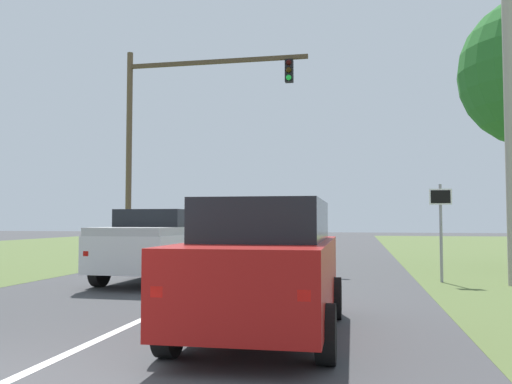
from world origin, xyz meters
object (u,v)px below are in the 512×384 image
at_px(traffic_light, 171,122).
at_px(pickup_truck_lead, 161,245).
at_px(utility_pole_right, 510,113).
at_px(red_suv_near, 265,264).
at_px(keep_moving_sign, 441,220).

bearing_deg(traffic_light, pickup_truck_lead, -71.71).
bearing_deg(pickup_truck_lead, utility_pole_right, 4.49).
bearing_deg(traffic_light, red_suv_near, -63.89).
height_order(traffic_light, utility_pole_right, utility_pole_right).
relative_size(red_suv_near, keep_moving_sign, 1.75).
distance_m(pickup_truck_lead, utility_pole_right, 10.06).
bearing_deg(traffic_light, keep_moving_sign, -28.12).
bearing_deg(utility_pole_right, traffic_light, 153.71).
bearing_deg(keep_moving_sign, pickup_truck_lead, -171.18).
bearing_deg(pickup_truck_lead, keep_moving_sign, 8.82).
distance_m(red_suv_near, utility_pole_right, 9.42).
xyz_separation_m(traffic_light, keep_moving_sign, (9.80, -5.24, -4.00)).
bearing_deg(keep_moving_sign, traffic_light, 151.88).
bearing_deg(keep_moving_sign, red_suv_near, -115.91).
bearing_deg(red_suv_near, pickup_truck_lead, 123.23).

